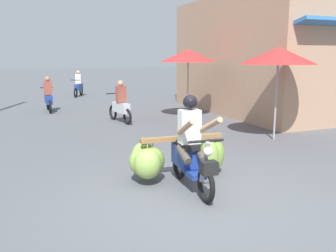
# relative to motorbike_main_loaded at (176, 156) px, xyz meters

# --- Properties ---
(ground_plane) EXTENTS (120.00, 120.00, 0.00)m
(ground_plane) POSITION_rel_motorbike_main_loaded_xyz_m (-0.04, -0.93, -0.48)
(ground_plane) COLOR #56595E
(motorbike_main_loaded) EXTENTS (1.85, 1.88, 1.58)m
(motorbike_main_loaded) POSITION_rel_motorbike_main_loaded_xyz_m (0.00, 0.00, 0.00)
(motorbike_main_loaded) COLOR black
(motorbike_main_loaded) RESTS_ON ground
(motorbike_distant_ahead_left) EXTENTS (0.50, 1.62, 1.40)m
(motorbike_distant_ahead_left) POSITION_rel_motorbike_main_loaded_xyz_m (-1.34, 9.42, 0.08)
(motorbike_distant_ahead_left) COLOR black
(motorbike_distant_ahead_left) RESTS_ON ground
(motorbike_distant_ahead_right) EXTENTS (0.56, 1.61, 1.40)m
(motorbike_distant_ahead_right) POSITION_rel_motorbike_main_loaded_xyz_m (0.67, 6.08, 0.08)
(motorbike_distant_ahead_right) COLOR black
(motorbike_distant_ahead_right) RESTS_ON ground
(motorbike_distant_far_ahead) EXTENTS (0.82, 1.51, 1.40)m
(motorbike_distant_far_ahead) POSITION_rel_motorbike_main_loaded_xyz_m (0.66, 14.64, 0.08)
(motorbike_distant_far_ahead) COLOR black
(motorbike_distant_far_ahead) RESTS_ON ground
(shopfront_building) EXTENTS (3.21, 7.97, 4.35)m
(shopfront_building) POSITION_rel_motorbike_main_loaded_xyz_m (6.07, 6.31, 1.69)
(shopfront_building) COLOR tan
(shopfront_building) RESTS_ON ground
(market_umbrella_near_shop) EXTENTS (1.96, 1.96, 2.41)m
(market_umbrella_near_shop) POSITION_rel_motorbike_main_loaded_xyz_m (3.07, 5.94, 1.71)
(market_umbrella_near_shop) COLOR #99999E
(market_umbrella_near_shop) RESTS_ON ground
(market_umbrella_further_along) EXTENTS (1.94, 1.94, 2.42)m
(market_umbrella_further_along) POSITION_rel_motorbike_main_loaded_xyz_m (3.73, 2.01, 1.71)
(market_umbrella_further_along) COLOR #99999E
(market_umbrella_further_along) RESTS_ON ground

